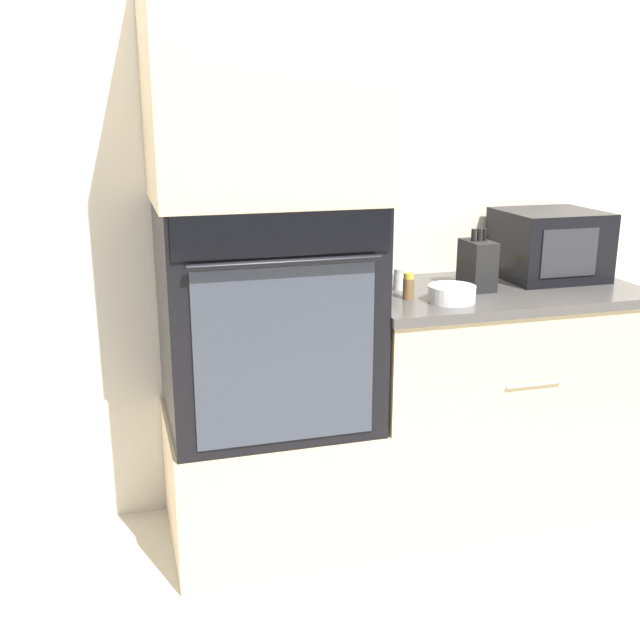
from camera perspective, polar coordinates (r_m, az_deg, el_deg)
ground_plane at (r=2.84m, az=5.23°, el=-17.93°), size 12.00×12.00×0.00m
wall_back at (r=2.97m, az=1.44°, el=9.60°), size 8.00×0.05×2.50m
oven_cabinet_base at (r=2.87m, az=-3.88°, el=-11.83°), size 0.74×0.60×0.49m
wall_oven at (r=2.63m, az=-4.13°, el=0.52°), size 0.71×0.64×0.79m
oven_cabinet_upper at (r=2.54m, az=-4.50°, el=17.47°), size 0.74×0.60×0.75m
counter_unit at (r=3.07m, az=12.79°, el=-5.86°), size 1.09×0.63×0.91m
microwave at (r=3.13m, az=17.04°, el=5.52°), size 0.38×0.35×0.27m
knife_block at (r=2.87m, az=11.89°, el=4.15°), size 0.09×0.16×0.23m
bowl at (r=2.67m, az=10.01°, el=1.99°), size 0.17×0.17×0.06m
condiment_jar_near at (r=2.83m, az=6.07°, el=3.09°), size 0.05×0.05×0.08m
condiment_jar_mid at (r=2.69m, az=6.75°, el=2.57°), size 0.04×0.04×0.10m
condiment_jar_far at (r=2.88m, az=4.56°, el=3.53°), size 0.05×0.05×0.09m
condiment_jar_back at (r=3.05m, az=11.53°, el=3.82°), size 0.05×0.05×0.08m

